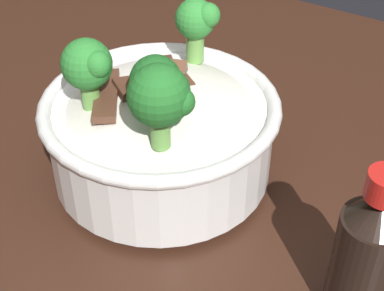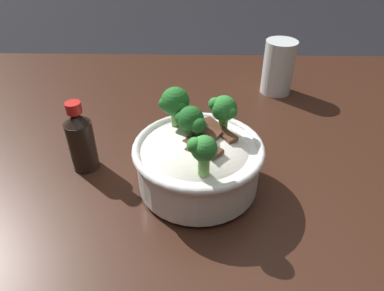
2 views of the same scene
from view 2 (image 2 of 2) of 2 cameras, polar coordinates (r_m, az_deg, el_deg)
name	(u,v)px [view 2 (image 2 of 2)]	position (r m, az deg, el deg)	size (l,w,h in m)	color
dining_table	(138,190)	(0.71, -8.76, -7.19)	(1.40, 0.99, 0.77)	#381E14
rice_bowl	(198,157)	(0.54, 1.00, -1.90)	(0.20, 0.20, 0.15)	white
drinking_glass	(278,71)	(0.86, 13.85, 11.78)	(0.07, 0.07, 0.12)	white
soy_sauce_bottle	(81,140)	(0.61, -17.71, 0.85)	(0.05, 0.05, 0.13)	black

